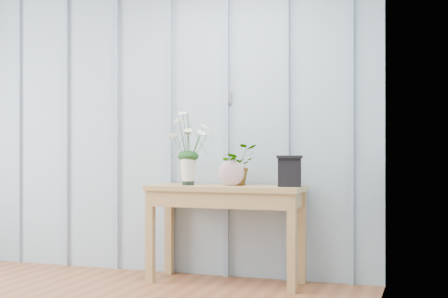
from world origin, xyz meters
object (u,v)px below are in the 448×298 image
(sideboard, at_px, (226,200))
(carved_box, at_px, (290,171))
(felt_disc_vessel, at_px, (232,173))
(daisy_vase, at_px, (188,138))

(sideboard, distance_m, carved_box, 0.55)
(felt_disc_vessel, xyz_separation_m, carved_box, (0.44, 0.03, 0.02))
(sideboard, xyz_separation_m, felt_disc_vessel, (0.06, -0.04, 0.21))
(carved_box, bearing_deg, daisy_vase, -176.69)
(felt_disc_vessel, height_order, carved_box, carved_box)
(sideboard, relative_size, felt_disc_vessel, 6.14)
(daisy_vase, bearing_deg, carved_box, 3.31)
(daisy_vase, bearing_deg, sideboard, 11.39)
(felt_disc_vessel, bearing_deg, daisy_vase, 162.74)
(felt_disc_vessel, bearing_deg, carved_box, -16.03)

